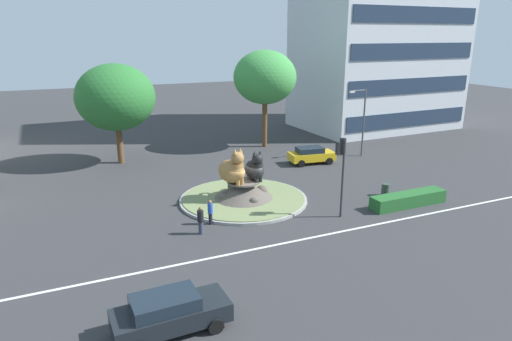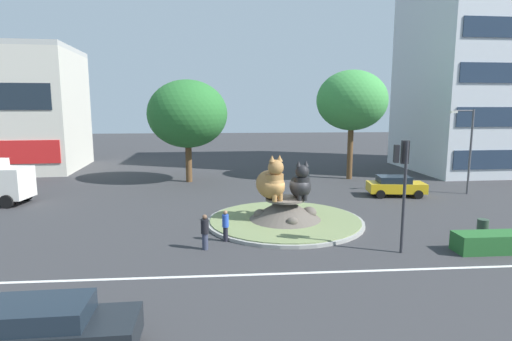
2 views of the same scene
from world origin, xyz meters
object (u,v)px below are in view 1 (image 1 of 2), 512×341
object	(u,v)px
cat_statue_black	(255,169)
pedestrian_black_shirt	(201,220)
office_tower	(381,0)
streetlight_arm	(362,118)
traffic_light_mast	(342,160)
pedestrian_blue_shirt	(210,212)
litter_bin	(385,190)
cat_statue_tabby	(233,170)
broadleaf_tree_behind_island	(265,77)
hatchback_near_shophouse	(311,155)
second_tree_near_tower	(115,98)
sedan_on_far_lane	(170,312)

from	to	relation	value
cat_statue_black	pedestrian_black_shirt	world-z (taller)	cat_statue_black
office_tower	streetlight_arm	size ratio (longest dim) A/B	4.74
traffic_light_mast	pedestrian_black_shirt	distance (m)	9.53
pedestrian_blue_shirt	litter_bin	bearing A→B (deg)	94.33
pedestrian_black_shirt	litter_bin	size ratio (longest dim) A/B	1.90
cat_statue_tabby	pedestrian_blue_shirt	xyz separation A→B (m)	(-2.65, -2.95, -1.56)
cat_statue_black	streetlight_arm	xyz separation A→B (m)	(14.15, 6.80, 1.49)
streetlight_arm	pedestrian_blue_shirt	size ratio (longest dim) A/B	4.07
traffic_light_mast	litter_bin	distance (m)	6.61
office_tower	broadleaf_tree_behind_island	xyz separation A→B (m)	(-17.41, -4.43, -8.15)
cat_statue_black	streetlight_arm	size ratio (longest dim) A/B	0.35
broadleaf_tree_behind_island	streetlight_arm	size ratio (longest dim) A/B	1.53
hatchback_near_shophouse	traffic_light_mast	bearing A→B (deg)	-105.57
pedestrian_blue_shirt	hatchback_near_shophouse	size ratio (longest dim) A/B	0.37
cat_statue_tabby	cat_statue_black	size ratio (longest dim) A/B	1.27
second_tree_near_tower	hatchback_near_shophouse	world-z (taller)	second_tree_near_tower
second_tree_near_tower	sedan_on_far_lane	size ratio (longest dim) A/B	1.93
pedestrian_blue_shirt	litter_bin	size ratio (longest dim) A/B	1.77
streetlight_arm	traffic_light_mast	bearing A→B (deg)	48.30
pedestrian_black_shirt	litter_bin	xyz separation A→B (m)	(14.37, 0.89, -0.45)
office_tower	sedan_on_far_lane	size ratio (longest dim) A/B	6.58
office_tower	pedestrian_black_shirt	world-z (taller)	office_tower
traffic_light_mast	office_tower	world-z (taller)	office_tower
second_tree_near_tower	streetlight_arm	xyz separation A→B (m)	(21.65, -6.93, -2.24)
broadleaf_tree_behind_island	streetlight_arm	distance (m)	10.57
traffic_light_mast	hatchback_near_shophouse	size ratio (longest dim) A/B	1.20
streetlight_arm	litter_bin	world-z (taller)	streetlight_arm
pedestrian_blue_shirt	pedestrian_black_shirt	size ratio (longest dim) A/B	0.93
litter_bin	sedan_on_far_lane	bearing A→B (deg)	-153.21
traffic_light_mast	streetlight_arm	bearing A→B (deg)	-34.79
pedestrian_black_shirt	hatchback_near_shophouse	world-z (taller)	pedestrian_black_shirt
cat_statue_black	office_tower	distance (m)	33.50
second_tree_near_tower	pedestrian_blue_shirt	world-z (taller)	second_tree_near_tower
office_tower	second_tree_near_tower	size ratio (longest dim) A/B	3.41
office_tower	broadleaf_tree_behind_island	bearing A→B (deg)	-167.45
pedestrian_blue_shirt	hatchback_near_shophouse	world-z (taller)	pedestrian_blue_shirt
traffic_light_mast	second_tree_near_tower	world-z (taller)	second_tree_near_tower
cat_statue_black	sedan_on_far_lane	xyz separation A→B (m)	(-9.15, -12.41, -1.43)
traffic_light_mast	sedan_on_far_lane	xyz separation A→B (m)	(-12.84, -7.24, -2.95)
office_tower	streetlight_arm	xyz separation A→B (m)	(-10.54, -11.69, -11.57)
office_tower	litter_bin	size ratio (longest dim) A/B	34.10
traffic_light_mast	litter_bin	xyz separation A→B (m)	(5.36, 1.95, -3.35)
litter_bin	pedestrian_blue_shirt	bearing A→B (deg)	178.96
traffic_light_mast	litter_bin	world-z (taller)	traffic_light_mast
broadleaf_tree_behind_island	hatchback_near_shophouse	distance (m)	9.99
cat_statue_tabby	sedan_on_far_lane	world-z (taller)	cat_statue_tabby
office_tower	hatchback_near_shophouse	xyz separation A→B (m)	(-16.21, -12.01, -14.54)
second_tree_near_tower	cat_statue_tabby	bearing A→B (deg)	-67.17
broadleaf_tree_behind_island	litter_bin	size ratio (longest dim) A/B	11.05
office_tower	broadleaf_tree_behind_island	world-z (taller)	office_tower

